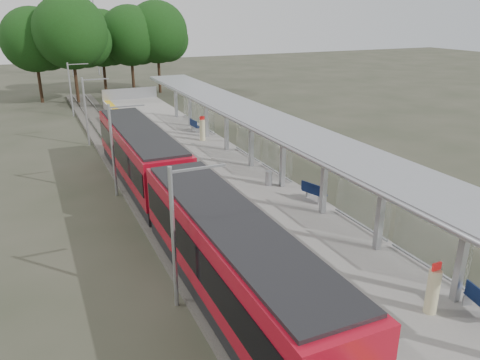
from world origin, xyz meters
name	(u,v)px	position (x,y,z in m)	size (l,w,h in m)	color
trackbed	(143,183)	(-4.50, 20.00, 0.12)	(3.00, 70.00, 0.24)	#59544C
platform	(210,168)	(0.00, 20.00, 0.50)	(6.00, 50.00, 1.00)	gray
tactile_strip	(173,166)	(-2.55, 20.00, 1.01)	(0.60, 50.00, 0.02)	gold
end_fence	(130,94)	(0.00, 44.95, 1.60)	(6.00, 0.10, 1.20)	#9EA0A5
train	(174,192)	(-4.50, 13.03, 2.05)	(2.74, 27.60, 3.62)	black
canopy	(259,123)	(1.61, 16.19, 4.20)	(3.27, 38.00, 3.66)	#9EA0A5
tree_cluster	(101,35)	(-1.30, 52.83, 7.47)	(22.10, 13.84, 12.07)	#382316
catenary_masts	(114,147)	(-6.22, 19.00, 2.91)	(2.08, 48.16, 5.40)	#9EA0A5
bench_mid	(313,191)	(2.44, 11.52, 1.50)	(0.82, 1.44, 0.94)	#0E1C46
bench_far	(195,125)	(1.72, 28.05, 1.50)	(0.52, 1.41, 0.94)	#0E1C46
info_pillar_near	(433,291)	(0.72, 1.84, 1.79)	(0.41, 0.41, 1.82)	beige
info_pillar_far	(202,130)	(1.32, 25.09, 1.80)	(0.42, 0.42, 1.85)	beige
litter_bin	(269,178)	(1.40, 14.47, 1.41)	(0.40, 0.40, 0.82)	#9EA0A5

